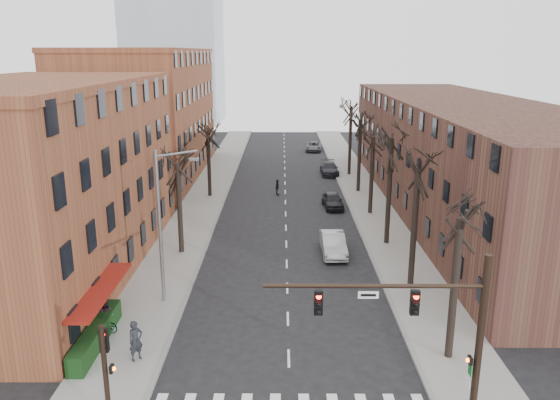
{
  "coord_description": "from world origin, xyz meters",
  "views": [
    {
      "loc": [
        -0.32,
        -19.12,
        14.14
      ],
      "look_at": [
        -0.47,
        18.11,
        4.0
      ],
      "focal_mm": 35.0,
      "sensor_mm": 36.0,
      "label": 1
    }
  ],
  "objects_px": {
    "bicycle": "(102,323)",
    "pedestrian_a": "(136,341)",
    "parked_car_near": "(333,200)",
    "parked_car_mid": "(329,169)",
    "silver_sedan": "(333,244)"
  },
  "relations": [
    {
      "from": "parked_car_near",
      "to": "pedestrian_a",
      "type": "height_order",
      "value": "pedestrian_a"
    },
    {
      "from": "silver_sedan",
      "to": "parked_car_mid",
      "type": "bearing_deg",
      "value": 84.6
    },
    {
      "from": "parked_car_near",
      "to": "bicycle",
      "type": "height_order",
      "value": "parked_car_near"
    },
    {
      "from": "pedestrian_a",
      "to": "bicycle",
      "type": "relative_size",
      "value": 1.12
    },
    {
      "from": "silver_sedan",
      "to": "parked_car_mid",
      "type": "relative_size",
      "value": 0.96
    },
    {
      "from": "parked_car_near",
      "to": "pedestrian_a",
      "type": "bearing_deg",
      "value": -117.79
    },
    {
      "from": "bicycle",
      "to": "pedestrian_a",
      "type": "bearing_deg",
      "value": -119.5
    },
    {
      "from": "silver_sedan",
      "to": "bicycle",
      "type": "relative_size",
      "value": 2.68
    },
    {
      "from": "parked_car_mid",
      "to": "pedestrian_a",
      "type": "bearing_deg",
      "value": -107.21
    },
    {
      "from": "parked_car_mid",
      "to": "pedestrian_a",
      "type": "xyz_separation_m",
      "value": [
        -12.44,
        -40.83,
        0.42
      ]
    },
    {
      "from": "parked_car_mid",
      "to": "bicycle",
      "type": "relative_size",
      "value": 2.8
    },
    {
      "from": "silver_sedan",
      "to": "parked_car_near",
      "type": "relative_size",
      "value": 1.12
    },
    {
      "from": "parked_car_mid",
      "to": "bicycle",
      "type": "distance_m",
      "value": 40.95
    },
    {
      "from": "silver_sedan",
      "to": "parked_car_mid",
      "type": "distance_m",
      "value": 26.59
    },
    {
      "from": "silver_sedan",
      "to": "parked_car_near",
      "type": "height_order",
      "value": "silver_sedan"
    }
  ]
}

